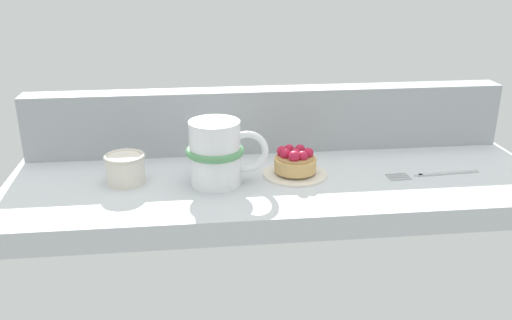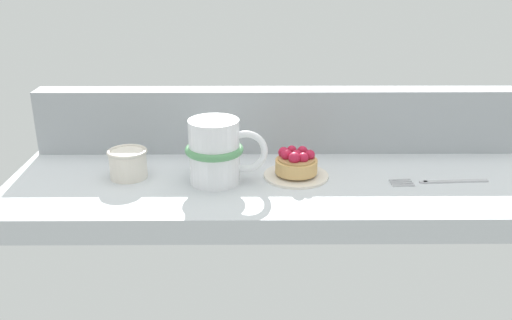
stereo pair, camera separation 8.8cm
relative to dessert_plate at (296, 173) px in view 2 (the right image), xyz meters
The scene contains 7 objects.
ground_plane 3.58cm from the dessert_plate, 169.72° to the right, with size 86.96×30.76×3.77cm, color silver.
window_rail_back 13.81cm from the dessert_plate, 102.38° to the left, with size 85.22×4.87×11.36cm, color #9EA3A8.
dessert_plate is the anchor object (origin of this frame).
raspberry_tart 2.11cm from the dessert_plate, 135.58° to the right, with size 6.80×6.80×3.91cm.
coffee_mug 13.78cm from the dessert_plate, 168.82° to the right, with size 12.89×9.12×10.22cm.
dessert_fork 22.44cm from the dessert_plate, ahead, with size 15.76×2.65×0.60cm.
sugar_bowl 27.10cm from the dessert_plate, behind, with size 6.42×6.42×4.69cm.
Camera 2 is at (-4.35, -82.66, 34.59)cm, focal length 38.82 mm.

